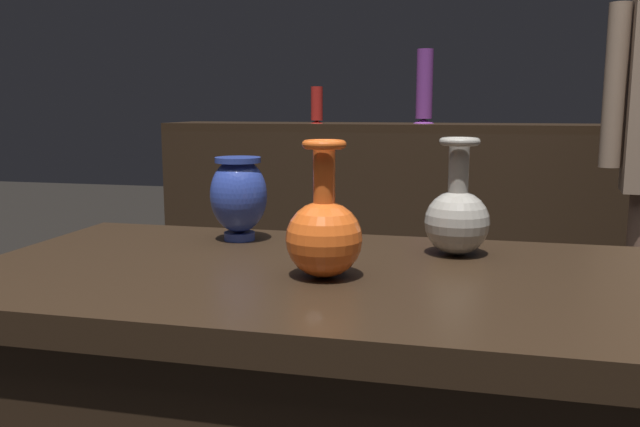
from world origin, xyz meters
TOP-DOWN VIEW (x-y plane):
  - back_display_shelf at (0.00, 2.20)m, footprint 2.60×0.40m
  - vase_centerpiece at (0.02, -0.04)m, footprint 0.12×0.12m
  - vase_tall_behind at (-0.21, 0.20)m, footprint 0.12×0.12m
  - vase_left_accent at (0.23, 0.17)m, footprint 0.12×0.12m
  - shelf_vase_left at (-0.52, 2.14)m, footprint 0.07×0.07m
  - shelf_vase_center at (0.00, 2.25)m, footprint 0.11×0.11m

SIDE VIEW (x-z plane):
  - back_display_shelf at x=0.00m, z-range 0.00..0.99m
  - vase_centerpiece at x=0.02m, z-range 0.76..0.98m
  - vase_left_accent at x=0.23m, z-range 0.76..0.98m
  - vase_tall_behind at x=-0.21m, z-range 0.81..0.98m
  - shelf_vase_left at x=-0.52m, z-range 0.99..1.17m
  - shelf_vase_center at x=0.00m, z-range 0.98..1.34m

